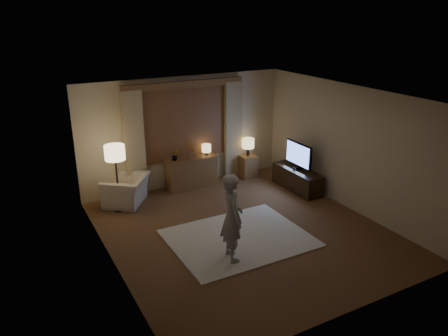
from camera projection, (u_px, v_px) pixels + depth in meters
room at (232, 158)px, 8.33m from camera, size 5.04×5.54×2.64m
rug at (239, 238)px, 8.10m from camera, size 2.50×2.00×0.02m
sideboard at (192, 173)px, 10.34m from camera, size 1.20×0.40×0.70m
picture_frame at (191, 155)px, 10.18m from camera, size 0.16×0.02×0.20m
plant at (175, 156)px, 9.98m from camera, size 0.17×0.13×0.30m
table_lamp_sideboard at (206, 149)px, 10.33m from camera, size 0.22×0.22×0.30m
floor_lamp at (115, 156)px, 8.86m from camera, size 0.42×0.42×1.43m
armchair at (127, 190)px, 9.46m from camera, size 1.25×1.27×0.62m
side_table at (248, 166)px, 11.00m from camera, size 0.40×0.40×0.56m
table_lamp_side at (248, 144)px, 10.80m from camera, size 0.30×0.30×0.44m
tv_stand at (297, 179)px, 10.23m from camera, size 0.45×1.40×0.50m
tv at (299, 155)px, 10.02m from camera, size 0.22×0.89×0.64m
person at (232, 217)px, 7.18m from camera, size 0.45×0.61×1.53m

